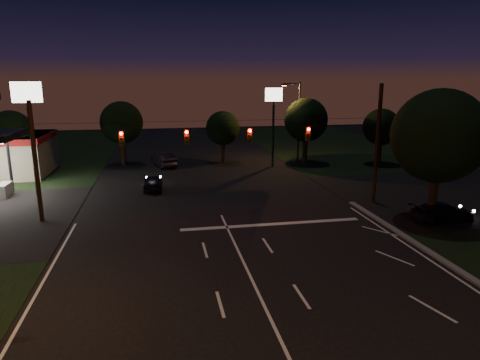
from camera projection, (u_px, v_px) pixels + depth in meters
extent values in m
plane|color=black|center=(274.00, 326.00, 16.51)|extent=(140.00, 140.00, 0.00)
cube|color=black|center=(456.00, 194.00, 35.44)|extent=(20.00, 16.00, 0.02)
cube|color=silver|center=(272.00, 224.00, 28.05)|extent=(12.00, 0.50, 0.01)
cylinder|color=black|center=(373.00, 202.00, 33.03)|extent=(0.30, 0.30, 9.00)
cylinder|color=black|center=(42.00, 221.00, 28.67)|extent=(0.28, 0.28, 8.00)
cylinder|color=black|center=(218.00, 128.00, 29.47)|extent=(24.00, 0.03, 0.03)
cylinder|color=black|center=(218.00, 121.00, 29.36)|extent=(24.00, 0.02, 0.02)
cube|color=#3F3307|center=(122.00, 138.00, 28.41)|extent=(0.32, 0.26, 1.00)
sphere|color=#FF0705|center=(121.00, 134.00, 28.19)|extent=(0.22, 0.22, 0.22)
sphere|color=black|center=(121.00, 139.00, 28.26)|extent=(0.20, 0.20, 0.20)
sphere|color=black|center=(122.00, 144.00, 28.34)|extent=(0.20, 0.20, 0.20)
cube|color=#3F3307|center=(187.00, 137.00, 29.20)|extent=(0.32, 0.26, 1.00)
sphere|color=#FF0705|center=(187.00, 132.00, 28.97)|extent=(0.22, 0.22, 0.22)
sphere|color=black|center=(187.00, 137.00, 29.04)|extent=(0.20, 0.20, 0.20)
sphere|color=black|center=(187.00, 142.00, 29.12)|extent=(0.20, 0.20, 0.20)
cube|color=#3F3307|center=(249.00, 135.00, 30.00)|extent=(0.32, 0.26, 1.00)
sphere|color=#FF0705|center=(250.00, 131.00, 29.77)|extent=(0.22, 0.22, 0.22)
sphere|color=black|center=(250.00, 135.00, 29.84)|extent=(0.20, 0.20, 0.20)
sphere|color=black|center=(250.00, 140.00, 29.92)|extent=(0.20, 0.20, 0.20)
cube|color=#3F3307|center=(308.00, 134.00, 30.78)|extent=(0.32, 0.26, 1.00)
sphere|color=#FF0705|center=(309.00, 129.00, 30.55)|extent=(0.22, 0.22, 0.22)
sphere|color=black|center=(308.00, 134.00, 30.63)|extent=(0.20, 0.20, 0.20)
sphere|color=black|center=(308.00, 139.00, 30.70)|extent=(0.20, 0.20, 0.20)
cube|color=gray|center=(4.00, 190.00, 34.42)|extent=(0.80, 2.00, 1.10)
cylinder|color=black|center=(10.00, 163.00, 35.90)|extent=(0.24, 0.24, 4.80)
cylinder|color=black|center=(33.00, 150.00, 34.13)|extent=(0.24, 0.24, 7.50)
cube|color=white|center=(26.00, 92.00, 33.09)|extent=(2.20, 0.30, 1.60)
cylinder|color=black|center=(273.00, 134.00, 45.84)|extent=(0.24, 0.24, 7.00)
cube|color=white|center=(274.00, 95.00, 44.87)|extent=(1.80, 0.30, 1.40)
cylinder|color=black|center=(299.00, 123.00, 48.16)|extent=(0.20, 0.20, 9.00)
cylinder|color=black|center=(292.00, 84.00, 47.01)|extent=(1.80, 0.12, 0.12)
cube|color=black|center=(284.00, 85.00, 46.87)|extent=(0.60, 0.35, 0.22)
cube|color=orange|center=(284.00, 86.00, 46.89)|extent=(0.45, 0.25, 0.04)
cylinder|color=black|center=(433.00, 193.00, 28.07)|extent=(0.60, 0.60, 4.00)
sphere|color=black|center=(439.00, 136.00, 27.20)|extent=(6.00, 6.00, 6.00)
sphere|color=black|center=(443.00, 138.00, 27.78)|extent=(4.50, 4.50, 4.50)
sphere|color=black|center=(428.00, 138.00, 27.41)|extent=(4.20, 4.20, 4.20)
cylinder|color=black|center=(14.00, 161.00, 41.57)|extent=(0.49, 0.49, 3.00)
sphere|color=black|center=(11.00, 132.00, 40.92)|extent=(4.20, 4.20, 4.20)
sphere|color=black|center=(17.00, 133.00, 41.33)|extent=(3.15, 3.15, 3.15)
sphere|color=black|center=(7.00, 133.00, 41.07)|extent=(2.94, 2.94, 2.94)
cylinder|color=black|center=(123.00, 150.00, 47.19)|extent=(0.52, 0.52, 3.25)
sphere|color=black|center=(122.00, 123.00, 46.48)|extent=(4.60, 4.60, 4.60)
sphere|color=black|center=(126.00, 123.00, 46.93)|extent=(3.45, 3.45, 3.45)
sphere|color=black|center=(117.00, 123.00, 46.64)|extent=(3.22, 3.22, 3.22)
cylinder|color=black|center=(223.00, 151.00, 48.29)|extent=(0.47, 0.47, 2.75)
sphere|color=black|center=(223.00, 128.00, 47.69)|extent=(3.80, 3.80, 3.80)
sphere|color=black|center=(226.00, 129.00, 48.06)|extent=(2.85, 2.85, 2.85)
sphere|color=black|center=(219.00, 129.00, 47.83)|extent=(2.66, 2.66, 2.66)
cylinder|color=black|center=(305.00, 148.00, 47.94)|extent=(0.53, 0.53, 3.40)
sphere|color=black|center=(306.00, 120.00, 47.20)|extent=(4.80, 4.80, 4.80)
sphere|color=black|center=(309.00, 121.00, 47.67)|extent=(3.60, 3.60, 3.60)
sphere|color=black|center=(301.00, 121.00, 47.37)|extent=(3.36, 3.36, 3.36)
cylinder|color=black|center=(379.00, 151.00, 47.54)|extent=(0.48, 0.48, 2.90)
sphere|color=black|center=(381.00, 127.00, 46.91)|extent=(4.00, 4.00, 4.00)
sphere|color=black|center=(383.00, 128.00, 47.30)|extent=(3.00, 3.00, 3.00)
sphere|color=black|center=(377.00, 128.00, 47.05)|extent=(2.80, 2.80, 2.80)
imported|color=black|center=(153.00, 183.00, 36.55)|extent=(1.64, 3.88, 1.31)
imported|color=black|center=(164.00, 159.00, 46.55)|extent=(2.92, 5.03, 1.57)
imported|color=black|center=(443.00, 212.00, 28.54)|extent=(4.55, 2.23, 1.28)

